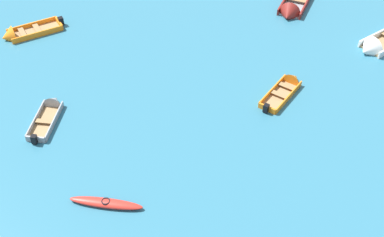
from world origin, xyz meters
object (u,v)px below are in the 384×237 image
object	(u,v)px
rowboat_orange_far_right	(288,86)
rowboat_white_far_back	(376,46)
kayak_red_foreground_center	(106,203)
rowboat_orange_center	(20,34)
rowboat_grey_back_row_left	(50,110)
rowboat_maroon_back_row_center	(291,10)

from	to	relation	value
rowboat_orange_far_right	rowboat_white_far_back	bearing A→B (deg)	25.03
kayak_red_foreground_center	rowboat_orange_center	distance (m)	13.98
rowboat_orange_center	rowboat_grey_back_row_left	bearing A→B (deg)	-72.68
rowboat_orange_far_right	rowboat_grey_back_row_left	world-z (taller)	rowboat_orange_far_right
rowboat_orange_far_right	kayak_red_foreground_center	distance (m)	11.23
kayak_red_foreground_center	rowboat_orange_center	bearing A→B (deg)	110.16
rowboat_white_far_back	rowboat_maroon_back_row_center	bearing A→B (deg)	129.08
kayak_red_foreground_center	rowboat_white_far_back	xyz separation A→B (m)	(15.16, 9.08, 0.05)
rowboat_orange_far_right	rowboat_white_far_back	size ratio (longest dim) A/B	0.69
rowboat_white_far_back	kayak_red_foreground_center	bearing A→B (deg)	-149.08
rowboat_white_far_back	rowboat_orange_center	bearing A→B (deg)	168.55
kayak_red_foreground_center	rowboat_orange_center	world-z (taller)	rowboat_orange_center
rowboat_orange_far_right	rowboat_maroon_back_row_center	size ratio (longest dim) A/B	0.73
rowboat_maroon_back_row_center	rowboat_grey_back_row_left	distance (m)	16.01
kayak_red_foreground_center	rowboat_grey_back_row_left	distance (m)	6.58
rowboat_orange_far_right	rowboat_white_far_back	world-z (taller)	rowboat_white_far_back
kayak_red_foreground_center	rowboat_white_far_back	bearing A→B (deg)	30.92
kayak_red_foreground_center	rowboat_orange_center	size ratio (longest dim) A/B	0.83
rowboat_grey_back_row_left	rowboat_orange_center	size ratio (longest dim) A/B	0.88
rowboat_maroon_back_row_center	rowboat_orange_center	xyz separation A→B (m)	(-16.35, -0.43, -0.03)
rowboat_orange_center	rowboat_maroon_back_row_center	bearing A→B (deg)	1.49
rowboat_orange_center	rowboat_white_far_back	xyz separation A→B (m)	(19.98, -4.05, 0.03)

